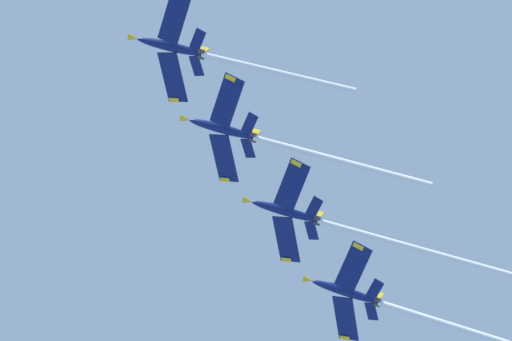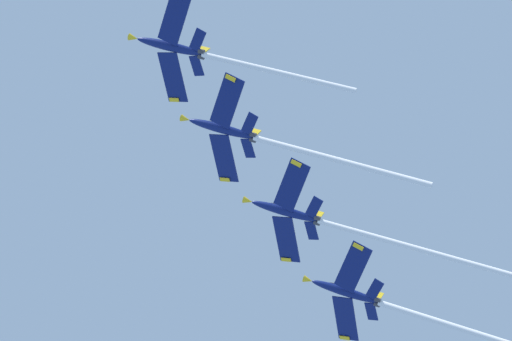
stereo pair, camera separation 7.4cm
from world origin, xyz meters
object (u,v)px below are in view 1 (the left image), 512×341
at_px(jet_lead, 203,54).
at_px(jet_fourth, 394,307).
at_px(jet_second, 265,140).
at_px(jet_third, 332,224).

bearing_deg(jet_lead, jet_fourth, -95.35).
height_order(jet_second, jet_fourth, jet_second).
bearing_deg(jet_lead, jet_second, -94.25).
xyz_separation_m(jet_lead, jet_fourth, (-4.63, -49.43, -16.04)).
height_order(jet_lead, jet_fourth, jet_lead).
relative_size(jet_lead, jet_second, 0.92).
distance_m(jet_third, jet_fourth, 17.31).
relative_size(jet_lead, jet_fourth, 0.91).
bearing_deg(jet_third, jet_lead, 84.47).
bearing_deg(jet_fourth, jet_lead, 84.65).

